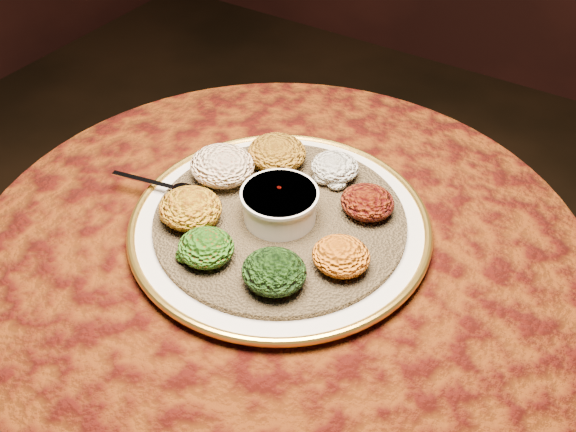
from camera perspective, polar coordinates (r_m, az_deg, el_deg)
The scene contains 13 objects.
table at distance 1.12m, azimuth -0.76°, elevation -9.02°, with size 0.96×0.96×0.73m.
platter at distance 1.00m, azimuth -0.73°, elevation -0.77°, with size 0.56×0.56×0.02m.
injera at distance 0.99m, azimuth -0.73°, elevation -0.32°, with size 0.39×0.39×0.01m, color brown.
stew_bowl at distance 0.97m, azimuth -0.75°, elevation 1.16°, with size 0.12×0.12×0.05m.
spoon at distance 1.05m, azimuth -9.77°, elevation 2.42°, with size 0.15×0.05×0.01m.
portion_ayib at distance 1.06m, azimuth 4.17°, elevation 4.37°, with size 0.08×0.08×0.04m, color beige.
portion_kitfo at distance 0.99m, azimuth 7.07°, elevation 1.23°, with size 0.08×0.08×0.04m, color black.
portion_tikil at distance 0.90m, azimuth 4.73°, elevation -3.56°, with size 0.08×0.08×0.04m, color #BF730F.
portion_gomen at distance 0.88m, azimuth -1.24°, elevation -4.95°, with size 0.09×0.09×0.04m, color black.
portion_mixveg at distance 0.92m, azimuth -7.29°, elevation -2.79°, with size 0.08×0.08×0.04m, color #8F2B09.
portion_kik at distance 0.98m, azimuth -8.68°, elevation 0.69°, with size 0.10×0.09×0.05m, color #BD8710.
portion_timatim at distance 1.05m, azimuth -5.86°, elevation 4.48°, with size 0.11×0.10×0.05m, color maroon.
portion_shiro at distance 1.08m, azimuth -0.98°, elevation 5.66°, with size 0.10×0.09×0.05m, color #8B5B10.
Camera 1 is at (0.39, -0.59, 1.42)m, focal length 40.00 mm.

